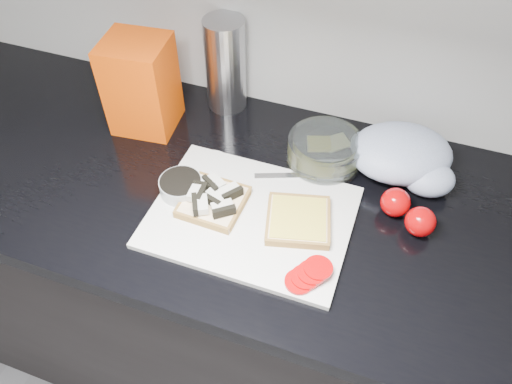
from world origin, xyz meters
TOP-DOWN VIEW (x-y plane):
  - base_cabinet at (0.00, 1.20)m, footprint 3.50×0.60m
  - countertop at (0.00, 1.20)m, footprint 3.50×0.64m
  - cutting_board at (-0.05, 1.12)m, footprint 0.40×0.30m
  - bread_left at (-0.13, 1.12)m, footprint 0.13×0.13m
  - bread_right at (0.05, 1.14)m, footprint 0.16×0.16m
  - tomato_slices at (0.10, 1.02)m, footprint 0.10×0.10m
  - knife at (0.04, 1.27)m, footprint 0.19×0.08m
  - seed_tub at (-0.20, 1.13)m, footprint 0.09×0.09m
  - tub_lid at (-0.18, 1.24)m, footprint 0.09×0.09m
  - glass_bowl at (0.05, 1.33)m, footprint 0.16×0.16m
  - bread_bag at (-0.38, 1.32)m, footprint 0.15×0.14m
  - steel_canister at (-0.23, 1.45)m, footprint 0.10×0.10m
  - grocery_bag at (0.22, 1.36)m, footprint 0.27×0.24m
  - whole_tomatoes at (0.25, 1.22)m, footprint 0.11×0.09m

SIDE VIEW (x-z plane):
  - base_cabinet at x=0.00m, z-range 0.00..0.86m
  - countertop at x=0.00m, z-range 0.86..0.90m
  - tub_lid at x=-0.18m, z-range 0.90..0.91m
  - cutting_board at x=-0.05m, z-range 0.90..0.91m
  - knife at x=0.04m, z-range 0.91..0.92m
  - bread_right at x=0.05m, z-range 0.91..0.93m
  - tomato_slices at x=0.10m, z-range 0.91..0.93m
  - bread_left at x=-0.13m, z-range 0.90..0.94m
  - seed_tub at x=-0.20m, z-range 0.90..0.95m
  - whole_tomatoes at x=0.25m, z-range 0.90..0.96m
  - glass_bowl at x=0.05m, z-range 0.90..0.97m
  - grocery_bag at x=0.22m, z-range 0.90..1.00m
  - bread_bag at x=-0.38m, z-range 0.90..1.12m
  - steel_canister at x=-0.23m, z-range 0.90..1.13m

